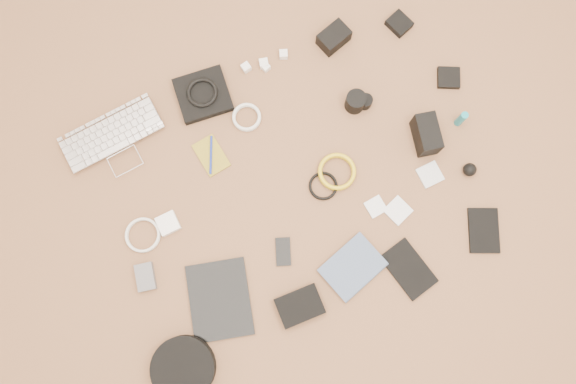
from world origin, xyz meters
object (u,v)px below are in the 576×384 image
object	(u,v)px
dslr_camera	(334,38)
paperback	(367,284)
laptop	(118,146)
headphone_case	(183,368)
tablet	(220,300)
phone	(283,252)

from	to	relation	value
dslr_camera	paperback	bearing A→B (deg)	-124.24
laptop	headphone_case	size ratio (longest dim) A/B	1.71
dslr_camera	headphone_case	world-z (taller)	dslr_camera
laptop	paperback	world-z (taller)	laptop
dslr_camera	tablet	world-z (taller)	dslr_camera
laptop	tablet	distance (m)	0.66
headphone_case	tablet	bearing A→B (deg)	42.05
tablet	headphone_case	distance (m)	0.25
dslr_camera	tablet	xyz separation A→B (m)	(-0.72, -0.74, -0.03)
phone	dslr_camera	bearing A→B (deg)	73.86
tablet	paperback	bearing A→B (deg)	-3.19
headphone_case	paperback	distance (m)	0.68
laptop	dslr_camera	world-z (taller)	dslr_camera
phone	paperback	xyz separation A→B (m)	(0.23, -0.21, 0.01)
dslr_camera	headphone_case	distance (m)	1.28
laptop	phone	bearing A→B (deg)	-61.19
tablet	paperback	xyz separation A→B (m)	(0.49, -0.13, 0.00)
laptop	headphone_case	xyz separation A→B (m)	(-0.03, -0.81, 0.01)
dslr_camera	phone	bearing A→B (deg)	-144.20
tablet	phone	distance (m)	0.27
tablet	phone	bearing A→B (deg)	27.84
dslr_camera	phone	xyz separation A→B (m)	(-0.46, -0.67, -0.03)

